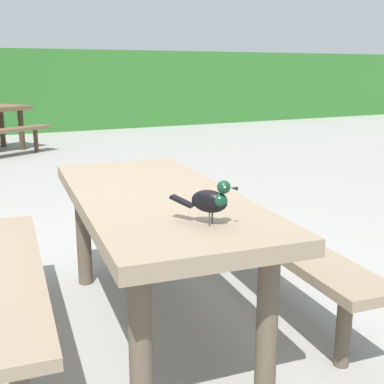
{
  "coord_description": "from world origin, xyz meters",
  "views": [
    {
      "loc": [
        -0.77,
        -2.42,
        1.34
      ],
      "look_at": [
        0.14,
        -0.61,
        0.84
      ],
      "focal_mm": 46.83,
      "sensor_mm": 36.0,
      "label": 1
    }
  ],
  "objects": [
    {
      "name": "bird_grackle",
      "position": [
        0.14,
        -0.77,
        0.84
      ],
      "size": [
        0.19,
        0.24,
        0.18
      ],
      "color": "black",
      "rests_on": "picnic_table_foreground"
    },
    {
      "name": "ground_plane",
      "position": [
        0.0,
        0.0,
        0.0
      ],
      "size": [
        60.0,
        60.0,
        0.0
      ],
      "primitive_type": "plane",
      "color": "gray"
    },
    {
      "name": "picnic_table_foreground",
      "position": [
        0.15,
        -0.17,
        0.56
      ],
      "size": [
        1.86,
        1.88,
        0.74
      ],
      "color": "#84725B",
      "rests_on": "ground"
    }
  ]
}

